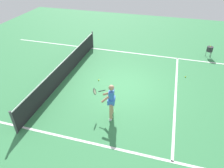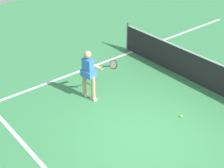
{
  "view_description": "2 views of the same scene",
  "coord_description": "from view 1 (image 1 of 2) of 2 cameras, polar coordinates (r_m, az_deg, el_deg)",
  "views": [
    {
      "loc": [
        -8.46,
        -1.77,
        5.94
      ],
      "look_at": [
        -1.52,
        0.2,
        1.07
      ],
      "focal_mm": 33.56,
      "sensor_mm": 36.0,
      "label": 1
    },
    {
      "loc": [
        4.72,
        -4.85,
        5.59
      ],
      "look_at": [
        -1.34,
        0.11,
        0.88
      ],
      "focal_mm": 53.94,
      "sensor_mm": 36.0,
      "label": 2
    }
  ],
  "objects": [
    {
      "name": "tennis_ball_far",
      "position": [
        11.81,
        19.36,
        1.89
      ],
      "size": [
        0.07,
        0.07,
        0.07
      ],
      "primitive_type": "sphere",
      "color": "#D1E533",
      "rests_on": "ground"
    },
    {
      "name": "tennis_ball_mid",
      "position": [
        10.89,
        -3.69,
        1.08
      ],
      "size": [
        0.07,
        0.07,
        0.07
      ],
      "primitive_type": "sphere",
      "color": "#D1E533",
      "rests_on": "ground"
    },
    {
      "name": "sideline_right_marking",
      "position": [
        13.77,
        6.97,
        8.22
      ],
      "size": [
        0.1,
        17.55,
        0.01
      ],
      "primitive_type": "cube",
      "color": "white",
      "rests_on": "ground"
    },
    {
      "name": "sideline_left_marking",
      "position": [
        7.73,
        -3.38,
        -16.25
      ],
      "size": [
        0.1,
        17.55,
        0.01
      ],
      "primitive_type": "cube",
      "color": "white",
      "rests_on": "ground"
    },
    {
      "name": "ball_hopper",
      "position": [
        14.32,
        25.1,
        8.61
      ],
      "size": [
        0.36,
        0.36,
        0.74
      ],
      "color": "#333338",
      "rests_on": "ground"
    },
    {
      "name": "service_line_marking",
      "position": [
        10.36,
        16.95,
        -2.65
      ],
      "size": [
        7.68,
        0.1,
        0.01
      ],
      "primitive_type": "cube",
      "color": "white",
      "rests_on": "ground"
    },
    {
      "name": "ground_plane",
      "position": [
        10.49,
        3.33,
        -0.55
      ],
      "size": [
        25.41,
        25.41,
        0.0
      ],
      "primitive_type": "plane",
      "color": "#38844C"
    },
    {
      "name": "court_net",
      "position": [
        11.21,
        -12.66,
        4.1
      ],
      "size": [
        8.36,
        0.08,
        1.07
      ],
      "color": "#4C4C51",
      "rests_on": "ground"
    },
    {
      "name": "tennis_player",
      "position": [
        8.2,
        -0.37,
        -4.37
      ],
      "size": [
        0.71,
        1.02,
        1.55
      ],
      "color": "tan",
      "rests_on": "ground"
    }
  ]
}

